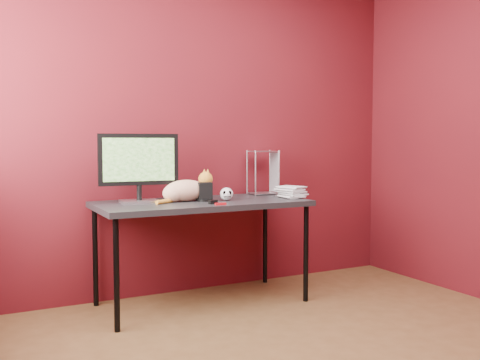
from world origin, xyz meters
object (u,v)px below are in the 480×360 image
speaker (205,192)px  book_stack (284,133)px  desk (202,208)px  skull_mug (227,194)px  cat (186,190)px  monitor (139,164)px

speaker → book_stack: size_ratio=0.14×
desk → book_stack: book_stack is taller
book_stack → skull_mug: bearing=175.4°
cat → desk: bearing=-25.0°
monitor → cat: (0.33, -0.05, -0.19)m
desk → skull_mug: skull_mug is taller
skull_mug → cat: bearing=180.0°
speaker → book_stack: book_stack is taller
book_stack → speaker: bearing=172.6°
skull_mug → speaker: bearing=-176.4°
skull_mug → speaker: size_ratio=0.76×
monitor → speaker: bearing=-8.2°
monitor → book_stack: size_ratio=0.56×
monitor → book_stack: (1.06, -0.18, 0.23)m
desk → book_stack: (0.63, -0.10, 0.54)m
skull_mug → speaker: speaker is taller
monitor → skull_mug: 0.66m
desk → monitor: bearing=168.4°
desk → book_stack: 0.84m
cat → book_stack: size_ratio=0.48×
desk → monitor: 0.55m
cat → skull_mug: bearing=-24.6°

